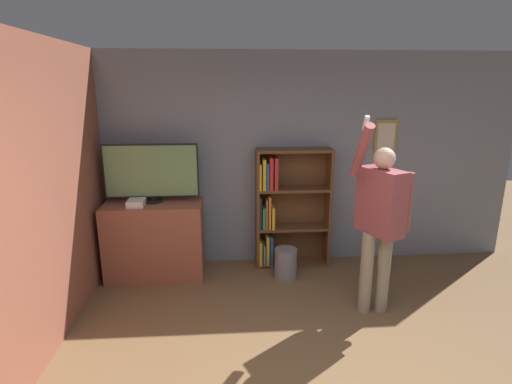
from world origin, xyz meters
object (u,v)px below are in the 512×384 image
at_px(television, 151,172).
at_px(person, 380,215).
at_px(bookshelf, 285,208).
at_px(waste_bin, 286,264).
at_px(game_console, 136,203).

bearing_deg(television, person, -23.48).
height_order(television, person, person).
relative_size(television, bookshelf, 0.72).
bearing_deg(waste_bin, person, -44.47).
bearing_deg(waste_bin, television, 171.11).
bearing_deg(person, waste_bin, -157.89).
distance_m(television, game_console, 0.40).
distance_m(game_console, waste_bin, 1.91).
distance_m(bookshelf, waste_bin, 0.71).
xyz_separation_m(television, person, (2.38, -1.03, -0.24)).
height_order(game_console, bookshelf, bookshelf).
xyz_separation_m(game_console, person, (2.55, -0.88, 0.08)).
distance_m(television, person, 2.61).
bearing_deg(waste_bin, bookshelf, 84.99).
bearing_deg(television, bookshelf, 5.74).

